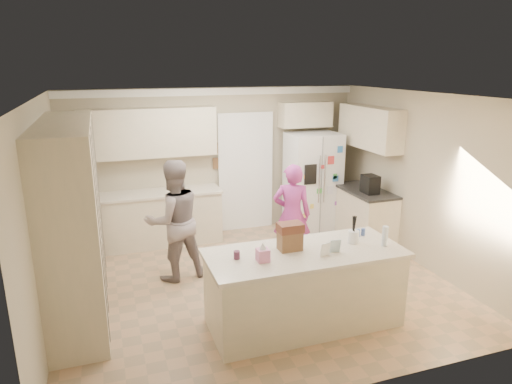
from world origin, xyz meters
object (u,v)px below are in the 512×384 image
object	(u,v)px
utensil_crock	(353,237)
teen_girl	(292,215)
tissue_box	(263,255)
island_base	(304,290)
dollhouse_body	(290,241)
teen_boy	(174,221)
refrigerator	(312,182)
coffee_maker	(370,184)

from	to	relation	value
utensil_crock	teen_girl	size ratio (longest dim) A/B	0.10
tissue_box	teen_girl	world-z (taller)	teen_girl
island_base	teen_girl	xyz separation A→B (m)	(0.53, 1.63, 0.35)
dollhouse_body	teen_boy	world-z (taller)	teen_boy
utensil_crock	teen_girl	distance (m)	1.60
dollhouse_body	teen_boy	xyz separation A→B (m)	(-1.08, 1.61, -0.17)
refrigerator	island_base	bearing A→B (deg)	-117.07
refrigerator	coffee_maker	xyz separation A→B (m)	(0.56, -1.01, 0.17)
island_base	utensil_crock	world-z (taller)	utensil_crock
tissue_box	dollhouse_body	size ratio (longest dim) A/B	0.54
island_base	utensil_crock	distance (m)	0.86
island_base	tissue_box	size ratio (longest dim) A/B	15.71
refrigerator	dollhouse_body	xyz separation A→B (m)	(-1.64, -2.81, 0.14)
refrigerator	teen_boy	distance (m)	2.97
tissue_box	teen_boy	xyz separation A→B (m)	(-0.68, 1.81, -0.13)
coffee_maker	utensil_crock	distance (m)	2.32
utensil_crock	teen_girl	world-z (taller)	teen_girl
refrigerator	teen_girl	distance (m)	1.60
refrigerator	island_base	xyz separation A→B (m)	(-1.49, -2.91, -0.46)
coffee_maker	tissue_box	size ratio (longest dim) A/B	2.14
refrigerator	teen_boy	size ratio (longest dim) A/B	1.04
tissue_box	utensil_crock	bearing A→B (deg)	7.13
coffee_maker	utensil_crock	size ratio (longest dim) A/B	2.00
refrigerator	utensil_crock	bearing A→B (deg)	-106.30
dollhouse_body	teen_girl	bearing A→B (deg)	65.91
coffee_maker	teen_boy	distance (m)	3.29
tissue_box	dollhouse_body	distance (m)	0.45
island_base	teen_boy	size ratio (longest dim) A/B	1.27
refrigerator	teen_girl	size ratio (longest dim) A/B	1.14
island_base	tissue_box	xyz separation A→B (m)	(-0.55, -0.10, 0.56)
dollhouse_body	tissue_box	bearing A→B (deg)	-153.43
utensil_crock	coffee_maker	bearing A→B (deg)	52.88
utensil_crock	tissue_box	size ratio (longest dim) A/B	1.07
refrigerator	utensil_crock	xyz separation A→B (m)	(-0.84, -2.86, 0.10)
refrigerator	utensil_crock	size ratio (longest dim) A/B	12.00
utensil_crock	teen_girl	xyz separation A→B (m)	(-0.12, 1.58, -0.21)
utensil_crock	teen_boy	bearing A→B (deg)	138.60
island_base	tissue_box	distance (m)	0.79
utensil_crock	dollhouse_body	xyz separation A→B (m)	(-0.80, 0.05, 0.04)
coffee_maker	dollhouse_body	distance (m)	2.84
island_base	utensil_crock	bearing A→B (deg)	4.40
tissue_box	coffee_maker	bearing A→B (deg)	37.57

